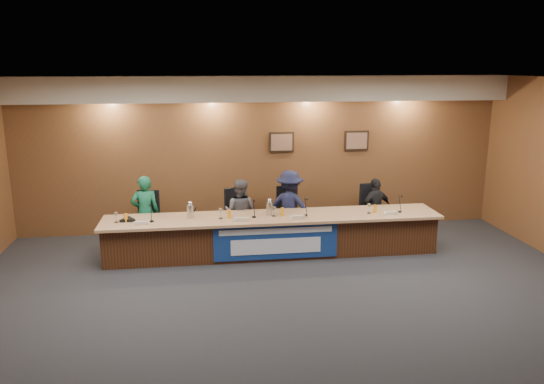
{
  "coord_description": "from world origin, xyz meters",
  "views": [
    {
      "loc": [
        -1.27,
        -6.78,
        3.43
      ],
      "look_at": [
        0.01,
        2.55,
        1.14
      ],
      "focal_mm": 35.0,
      "sensor_mm": 36.0,
      "label": 1
    }
  ],
  "objects_px": {
    "office_chair_b": "(240,220)",
    "office_chair_c": "(289,218)",
    "office_chair_a": "(147,223)",
    "carafe_left": "(190,211)",
    "banner": "(276,242)",
    "panelist_a": "(145,213)",
    "dais_body": "(273,236)",
    "panelist_d": "(375,209)",
    "panelist_b": "(240,212)",
    "office_chair_d": "(373,214)",
    "panelist_c": "(290,207)",
    "carafe_mid": "(269,208)",
    "speakerphone": "(128,220)"
  },
  "relations": [
    {
      "from": "office_chair_b",
      "to": "office_chair_c",
      "type": "bearing_deg",
      "value": -21.95
    },
    {
      "from": "office_chair_a",
      "to": "carafe_left",
      "type": "distance_m",
      "value": 1.16
    },
    {
      "from": "banner",
      "to": "panelist_a",
      "type": "height_order",
      "value": "panelist_a"
    },
    {
      "from": "dais_body",
      "to": "office_chair_c",
      "type": "height_order",
      "value": "dais_body"
    },
    {
      "from": "panelist_d",
      "to": "office_chair_a",
      "type": "height_order",
      "value": "panelist_d"
    },
    {
      "from": "banner",
      "to": "panelist_a",
      "type": "relative_size",
      "value": 1.55
    },
    {
      "from": "panelist_b",
      "to": "panelist_d",
      "type": "bearing_deg",
      "value": -156.89
    },
    {
      "from": "carafe_left",
      "to": "panelist_a",
      "type": "bearing_deg",
      "value": 145.43
    },
    {
      "from": "panelist_a",
      "to": "panelist_d",
      "type": "height_order",
      "value": "panelist_a"
    },
    {
      "from": "panelist_d",
      "to": "office_chair_d",
      "type": "bearing_deg",
      "value": -107.87
    },
    {
      "from": "panelist_c",
      "to": "carafe_mid",
      "type": "bearing_deg",
      "value": 73.92
    },
    {
      "from": "carafe_mid",
      "to": "panelist_a",
      "type": "bearing_deg",
      "value": 165.47
    },
    {
      "from": "office_chair_d",
      "to": "panelist_d",
      "type": "bearing_deg",
      "value": -98.13
    },
    {
      "from": "panelist_c",
      "to": "office_chair_c",
      "type": "bearing_deg",
      "value": -67.38
    },
    {
      "from": "panelist_d",
      "to": "speakerphone",
      "type": "bearing_deg",
      "value": -10.27
    },
    {
      "from": "banner",
      "to": "panelist_b",
      "type": "height_order",
      "value": "panelist_b"
    },
    {
      "from": "panelist_d",
      "to": "office_chair_b",
      "type": "distance_m",
      "value": 2.7
    },
    {
      "from": "panelist_d",
      "to": "office_chair_d",
      "type": "xyz_separation_m",
      "value": [
        0.0,
        0.1,
        -0.14
      ]
    },
    {
      "from": "banner",
      "to": "speakerphone",
      "type": "xyz_separation_m",
      "value": [
        -2.56,
        0.38,
        0.4
      ]
    },
    {
      "from": "carafe_mid",
      "to": "office_chair_c",
      "type": "bearing_deg",
      "value": 55.6
    },
    {
      "from": "panelist_b",
      "to": "office_chair_b",
      "type": "bearing_deg",
      "value": -66.89
    },
    {
      "from": "panelist_d",
      "to": "office_chair_a",
      "type": "bearing_deg",
      "value": -19.15
    },
    {
      "from": "office_chair_a",
      "to": "carafe_mid",
      "type": "height_order",
      "value": "carafe_mid"
    },
    {
      "from": "dais_body",
      "to": "office_chair_d",
      "type": "relative_size",
      "value": 12.5
    },
    {
      "from": "dais_body",
      "to": "banner",
      "type": "xyz_separation_m",
      "value": [
        0.0,
        -0.41,
        0.03
      ]
    },
    {
      "from": "office_chair_b",
      "to": "carafe_mid",
      "type": "distance_m",
      "value": 0.93
    },
    {
      "from": "office_chair_c",
      "to": "office_chair_d",
      "type": "height_order",
      "value": "same"
    },
    {
      "from": "carafe_mid",
      "to": "office_chair_b",
      "type": "bearing_deg",
      "value": 125.65
    },
    {
      "from": "dais_body",
      "to": "panelist_b",
      "type": "xyz_separation_m",
      "value": [
        -0.55,
        0.59,
        0.3
      ]
    },
    {
      "from": "dais_body",
      "to": "carafe_left",
      "type": "height_order",
      "value": "carafe_left"
    },
    {
      "from": "panelist_a",
      "to": "speakerphone",
      "type": "height_order",
      "value": "panelist_a"
    },
    {
      "from": "office_chair_a",
      "to": "panelist_d",
      "type": "bearing_deg",
      "value": 8.79
    },
    {
      "from": "banner",
      "to": "office_chair_c",
      "type": "bearing_deg",
      "value": 69.6
    },
    {
      "from": "dais_body",
      "to": "banner",
      "type": "relative_size",
      "value": 2.73
    },
    {
      "from": "carafe_left",
      "to": "speakerphone",
      "type": "distance_m",
      "value": 1.09
    },
    {
      "from": "panelist_c",
      "to": "panelist_b",
      "type": "bearing_deg",
      "value": 22.62
    },
    {
      "from": "panelist_c",
      "to": "office_chair_a",
      "type": "relative_size",
      "value": 3.01
    },
    {
      "from": "carafe_mid",
      "to": "speakerphone",
      "type": "bearing_deg",
      "value": -179.1
    },
    {
      "from": "carafe_left",
      "to": "dais_body",
      "type": "bearing_deg",
      "value": -0.37
    },
    {
      "from": "panelist_b",
      "to": "carafe_mid",
      "type": "bearing_deg",
      "value": 153.12
    },
    {
      "from": "carafe_mid",
      "to": "speakerphone",
      "type": "distance_m",
      "value": 2.51
    },
    {
      "from": "office_chair_a",
      "to": "speakerphone",
      "type": "distance_m",
      "value": 0.82
    },
    {
      "from": "office_chair_d",
      "to": "carafe_left",
      "type": "distance_m",
      "value": 3.71
    },
    {
      "from": "banner",
      "to": "carafe_left",
      "type": "xyz_separation_m",
      "value": [
        -1.48,
        0.42,
        0.49
      ]
    },
    {
      "from": "office_chair_a",
      "to": "panelist_a",
      "type": "bearing_deg",
      "value": -79.93
    },
    {
      "from": "office_chair_b",
      "to": "office_chair_c",
      "type": "relative_size",
      "value": 1.0
    },
    {
      "from": "carafe_mid",
      "to": "office_chair_a",
      "type": "bearing_deg",
      "value": 163.13
    },
    {
      "from": "office_chair_d",
      "to": "carafe_mid",
      "type": "relative_size",
      "value": 1.94
    },
    {
      "from": "office_chair_c",
      "to": "panelist_a",
      "type": "bearing_deg",
      "value": -178.47
    },
    {
      "from": "carafe_left",
      "to": "carafe_mid",
      "type": "bearing_deg",
      "value": -0.18
    }
  ]
}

